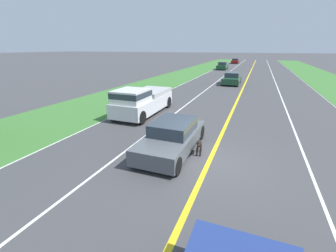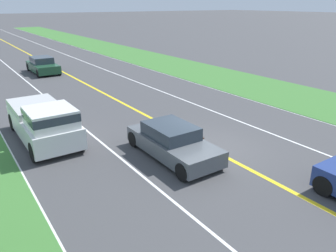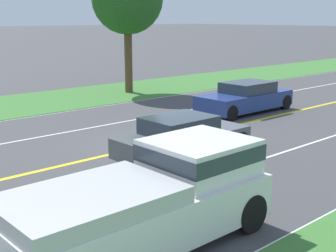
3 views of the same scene
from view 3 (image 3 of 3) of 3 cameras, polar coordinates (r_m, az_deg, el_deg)
name	(u,v)px [view 3 (image 3 of 3)]	position (r m, az deg, el deg)	size (l,w,h in m)	color
ground_plane	(155,144)	(15.91, -1.65, -2.22)	(400.00, 400.00, 0.00)	#424244
centre_divider_line	(155,144)	(15.91, -1.65, -2.21)	(0.18, 160.00, 0.01)	yellow
lane_edge_line_left	(54,113)	(21.59, -13.76, 1.52)	(0.14, 160.00, 0.01)	white
lane_dash_same_dir	(234,168)	(13.54, 8.02, -5.11)	(0.10, 160.00, 0.01)	white
lane_dash_oncoming	(97,127)	(18.64, -8.63, -0.06)	(0.10, 160.00, 0.01)	white
grass_verge_left	(24,104)	(24.23, -17.15, 2.58)	(6.00, 160.00, 0.03)	#3D7533
ego_car	(182,138)	(14.34, 1.74, -1.43)	(1.84, 4.33, 1.28)	#51565B
dog	(158,135)	(15.22, -1.27, -1.13)	(0.32, 1.03, 0.74)	black
pickup_truck	(151,198)	(8.81, -2.05, -8.76)	(2.06, 5.22, 1.84)	silver
oncoming_car	(245,98)	(21.51, 9.41, 3.42)	(1.94, 4.75, 1.36)	navy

